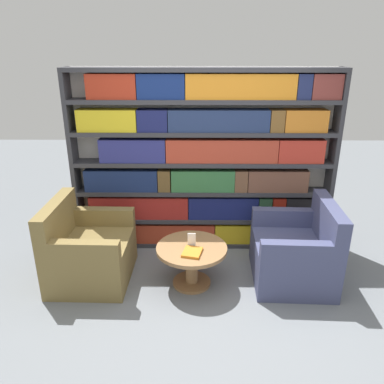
# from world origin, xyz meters

# --- Properties ---
(ground_plane) EXTENTS (14.00, 14.00, 0.00)m
(ground_plane) POSITION_xyz_m (0.00, 0.00, 0.00)
(ground_plane) COLOR slate
(bookshelf) EXTENTS (3.16, 0.30, 2.21)m
(bookshelf) POSITION_xyz_m (0.01, 1.24, 1.09)
(bookshelf) COLOR silver
(bookshelf) RESTS_ON ground_plane
(armchair_left) EXTENTS (0.84, 0.93, 0.90)m
(armchair_left) POSITION_xyz_m (-1.26, 0.44, 0.31)
(armchair_left) COLOR olive
(armchair_left) RESTS_ON ground_plane
(armchair_right) EXTENTS (0.86, 0.95, 0.90)m
(armchair_right) POSITION_xyz_m (1.01, 0.44, 0.31)
(armchair_right) COLOR #42476B
(armchair_right) RESTS_ON ground_plane
(coffee_table) EXTENTS (0.75, 0.75, 0.46)m
(coffee_table) POSITION_xyz_m (-0.13, 0.32, 0.33)
(coffee_table) COLOR olive
(coffee_table) RESTS_ON ground_plane
(table_sign) EXTENTS (0.08, 0.06, 0.16)m
(table_sign) POSITION_xyz_m (-0.13, 0.32, 0.52)
(table_sign) COLOR black
(table_sign) RESTS_ON coffee_table
(stray_book) EXTENTS (0.23, 0.25, 0.03)m
(stray_book) POSITION_xyz_m (-0.12, 0.19, 0.47)
(stray_book) COLOR orange
(stray_book) RESTS_ON coffee_table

